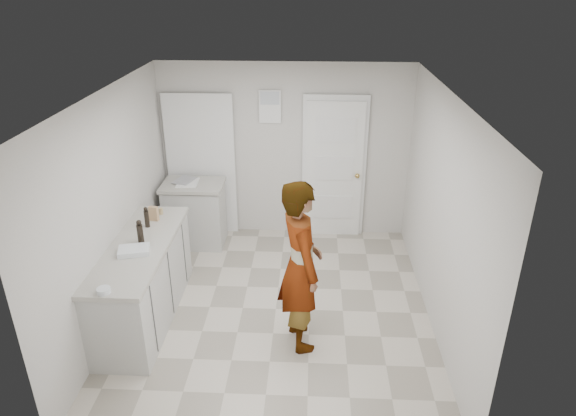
# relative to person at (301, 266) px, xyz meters

# --- Properties ---
(ground) EXTENTS (4.00, 4.00, 0.00)m
(ground) POSITION_rel_person_xyz_m (-0.29, 0.53, -0.91)
(ground) COLOR gray
(ground) RESTS_ON ground
(room_shell) EXTENTS (4.00, 4.00, 4.00)m
(room_shell) POSITION_rel_person_xyz_m (-0.47, 2.48, 0.11)
(room_shell) COLOR beige
(room_shell) RESTS_ON ground
(main_counter) EXTENTS (0.64, 1.96, 0.93)m
(main_counter) POSITION_rel_person_xyz_m (-1.74, 0.33, -0.49)
(main_counter) COLOR #B2B3AE
(main_counter) RESTS_ON ground
(side_counter) EXTENTS (0.84, 0.61, 0.93)m
(side_counter) POSITION_rel_person_xyz_m (-1.54, 2.08, -0.48)
(side_counter) COLOR #B2B3AE
(side_counter) RESTS_ON ground
(person) EXTENTS (0.62, 0.77, 1.83)m
(person) POSITION_rel_person_xyz_m (0.00, 0.00, 0.00)
(person) COLOR silver
(person) RESTS_ON ground
(cake_mix_box) EXTENTS (0.11, 0.07, 0.17)m
(cake_mix_box) POSITION_rel_person_xyz_m (-1.74, 0.92, 0.10)
(cake_mix_box) COLOR #A07850
(cake_mix_box) RESTS_ON main_counter
(spice_jar) EXTENTS (0.05, 0.05, 0.08)m
(spice_jar) POSITION_rel_person_xyz_m (-1.70, 1.09, 0.05)
(spice_jar) COLOR tan
(spice_jar) RESTS_ON main_counter
(oil_cruet_a) EXTENTS (0.07, 0.07, 0.27)m
(oil_cruet_a) POSITION_rel_person_xyz_m (-1.73, 0.39, 0.14)
(oil_cruet_a) COLOR black
(oil_cruet_a) RESTS_ON main_counter
(oil_cruet_b) EXTENTS (0.05, 0.05, 0.25)m
(oil_cruet_b) POSITION_rel_person_xyz_m (-1.77, 0.76, 0.13)
(oil_cruet_b) COLOR black
(oil_cruet_b) RESTS_ON main_counter
(baking_dish) EXTENTS (0.36, 0.29, 0.06)m
(baking_dish) POSITION_rel_person_xyz_m (-1.73, 0.16, 0.04)
(baking_dish) COLOR silver
(baking_dish) RESTS_ON main_counter
(egg_bowl) EXTENTS (0.13, 0.13, 0.05)m
(egg_bowl) POSITION_rel_person_xyz_m (-1.77, -0.57, 0.04)
(egg_bowl) COLOR silver
(egg_bowl) RESTS_ON main_counter
(papers) EXTENTS (0.29, 0.37, 0.01)m
(papers) POSITION_rel_person_xyz_m (-1.61, 2.10, 0.02)
(papers) COLOR white
(papers) RESTS_ON side_counter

